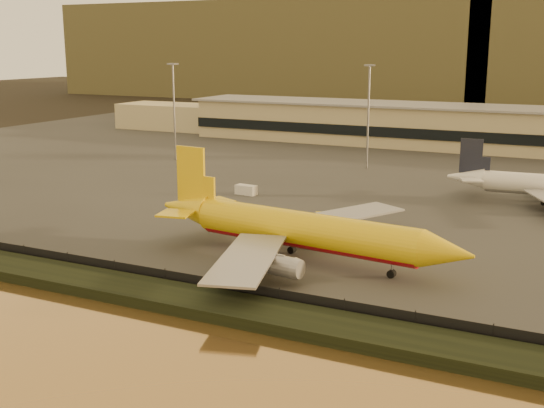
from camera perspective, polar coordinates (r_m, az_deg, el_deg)
The scene contains 10 objects.
ground at distance 95.72m, azimuth -1.46°, elevation -5.16°, with size 900.00×900.00×0.00m, color black.
embankment at distance 81.65m, azimuth -7.01°, elevation -8.02°, with size 320.00×7.00×1.40m, color black.
tarmac at distance 183.04m, azimuth 12.36°, elevation 3.40°, with size 320.00×220.00×0.20m, color #2D2D2D.
perimeter_fence at distance 84.60m, azimuth -5.55°, elevation -6.79°, with size 300.00×0.05×2.20m, color black.
terminal_building at distance 215.10m, azimuth 10.63°, elevation 6.54°, with size 202.00×25.00×12.60m.
apron_light_masts at distance 158.60m, azimuth 16.19°, elevation 7.42°, with size 152.20×12.20×25.40m.
distant_hills at distance 425.29m, azimuth 17.92°, elevation 12.67°, with size 470.00×160.00×70.00m.
dhl_cargo_jet at distance 96.11m, azimuth 2.37°, elevation -2.22°, with size 49.58×48.26×14.80m.
gse_vehicle_yellow at distance 117.16m, azimuth 4.70°, elevation -1.20°, with size 4.21×1.89×1.89m, color #E1B90B.
gse_vehicle_white at distance 139.69m, azimuth -2.18°, elevation 1.19°, with size 4.38×1.97×1.97m, color silver.
Camera 1 is at (41.94, -80.64, 29.98)m, focal length 45.00 mm.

